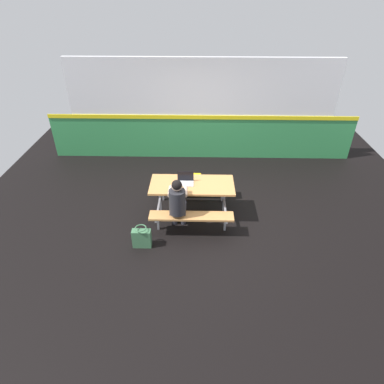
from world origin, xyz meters
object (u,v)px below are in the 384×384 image
student_nearer (178,201)px  laptop_silver (185,181)px  backpack_dark (194,183)px  tote_bag_bright (142,238)px  picnic_table_main (192,191)px

student_nearer → laptop_silver: bearing=78.4°
backpack_dark → tote_bag_bright: backpack_dark is taller
backpack_dark → tote_bag_bright: size_ratio=1.02×
laptop_silver → picnic_table_main: bearing=-15.9°
student_nearer → backpack_dark: bearing=78.9°
tote_bag_bright → laptop_silver: bearing=53.6°
picnic_table_main → backpack_dark: size_ratio=3.77×
backpack_dark → tote_bag_bright: 2.08m
student_nearer → backpack_dark: 1.54m
student_nearer → backpack_dark: size_ratio=2.74×
laptop_silver → backpack_dark: laptop_silver is taller
backpack_dark → tote_bag_bright: (-0.92, -1.87, -0.02)m
picnic_table_main → tote_bag_bright: size_ratio=3.86×
student_nearer → laptop_silver: (0.12, 0.59, 0.08)m
backpack_dark → student_nearer: bearing=-101.1°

